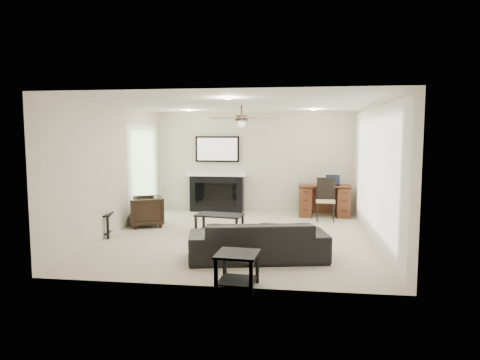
# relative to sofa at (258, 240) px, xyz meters

# --- Properties ---
(room_shell) EXTENTS (5.50, 5.54, 2.52)m
(room_shell) POSITION_rel_sofa_xyz_m (-0.28, 1.57, 1.37)
(room_shell) COLOR beige
(room_shell) RESTS_ON ground
(sofa) EXTENTS (2.24, 1.23, 0.62)m
(sofa) POSITION_rel_sofa_xyz_m (0.00, 0.00, 0.00)
(sofa) COLOR black
(sofa) RESTS_ON ground
(armchair) EXTENTS (0.93, 0.92, 0.64)m
(armchair) POSITION_rel_sofa_xyz_m (-2.60, 2.15, 0.01)
(armchair) COLOR black
(armchair) RESTS_ON ground
(coffee_table) EXTENTS (0.96, 0.63, 0.40)m
(coffee_table) POSITION_rel_sofa_xyz_m (-0.90, 1.60, -0.11)
(coffee_table) COLOR black
(coffee_table) RESTS_ON ground
(end_table_near) EXTENTS (0.56, 0.56, 0.45)m
(end_table_near) POSITION_rel_sofa_xyz_m (-0.15, -1.25, -0.08)
(end_table_near) COLOR black
(end_table_near) RESTS_ON ground
(end_table_left) EXTENTS (0.61, 0.61, 0.45)m
(end_table_left) POSITION_rel_sofa_xyz_m (-3.15, 1.10, -0.08)
(end_table_left) COLOR black
(end_table_left) RESTS_ON ground
(fireplace_unit) EXTENTS (1.52, 0.34, 1.91)m
(fireplace_unit) POSITION_rel_sofa_xyz_m (-1.42, 4.07, 0.65)
(fireplace_unit) COLOR black
(fireplace_unit) RESTS_ON ground
(desk) EXTENTS (1.22, 0.56, 0.76)m
(desk) POSITION_rel_sofa_xyz_m (1.23, 3.76, 0.07)
(desk) COLOR #3E1B0F
(desk) RESTS_ON ground
(desk_chair) EXTENTS (0.44, 0.46, 0.97)m
(desk_chair) POSITION_rel_sofa_xyz_m (1.23, 3.21, 0.18)
(desk_chair) COLOR black
(desk_chair) RESTS_ON ground
(laptop) EXTENTS (0.33, 0.24, 0.23)m
(laptop) POSITION_rel_sofa_xyz_m (1.43, 3.74, 0.57)
(laptop) COLOR black
(laptop) RESTS_ON desk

